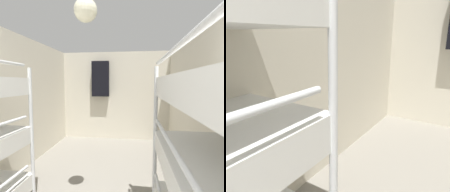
# 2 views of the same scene
# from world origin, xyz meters

# --- Properties ---
(wall_right) EXTENTS (0.06, 5.01, 2.29)m
(wall_right) POSITION_xyz_m (1.42, 2.45, 1.15)
(wall_right) COLOR beige
(wall_right) RESTS_ON ground_plane
(wall_back) EXTENTS (2.89, 0.06, 2.29)m
(wall_back) POSITION_xyz_m (0.00, 4.92, 1.15)
(wall_back) COLOR beige
(wall_back) RESTS_ON ground_plane
(hanging_coat) EXTENTS (0.44, 0.12, 0.90)m
(hanging_coat) POSITION_xyz_m (-0.37, 4.77, 1.59)
(hanging_coat) COLOR black
(ceiling_light) EXTENTS (0.24, 0.24, 0.24)m
(ceiling_light) POSITION_xyz_m (0.00, 2.13, 2.23)
(ceiling_light) COLOR #F4EFCC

